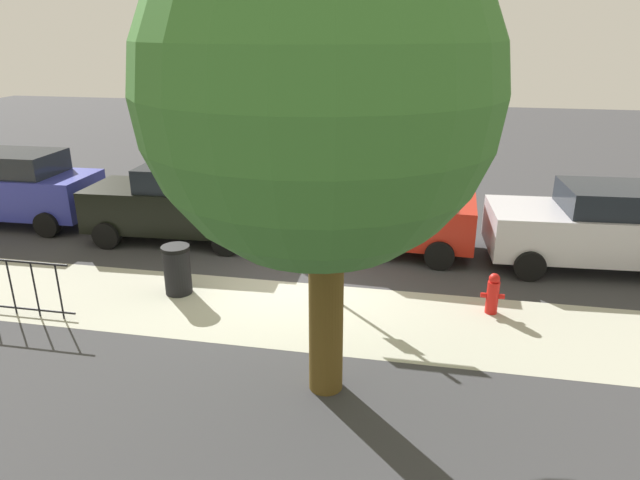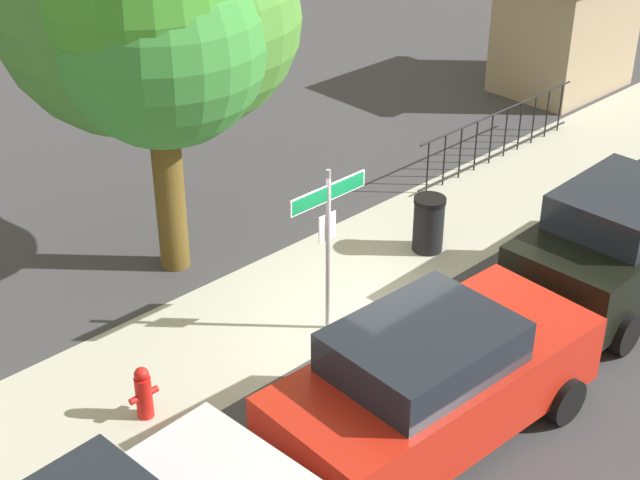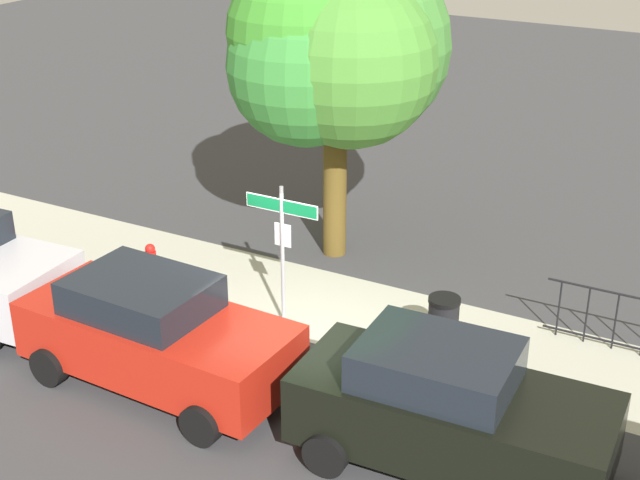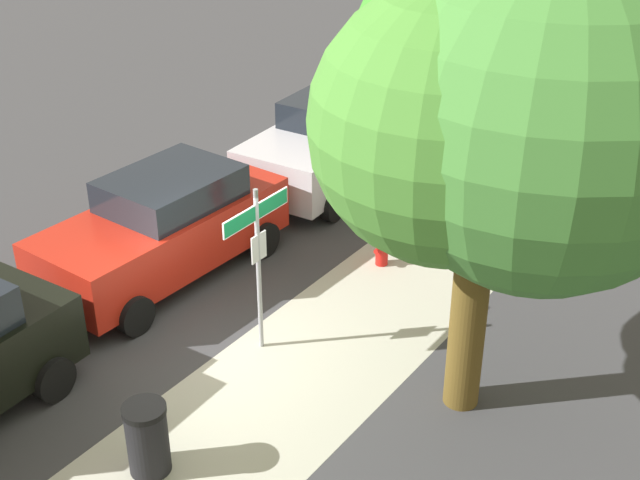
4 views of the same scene
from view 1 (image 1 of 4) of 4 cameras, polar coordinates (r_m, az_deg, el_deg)
ground_plane at (r=11.67m, az=-1.50°, el=-4.36°), size 60.00×60.00×0.00m
sidewalk_strip at (r=11.15m, az=-13.12°, el=-6.16°), size 24.00×2.60×0.00m
street_sign at (r=10.57m, az=0.55°, el=3.43°), size 1.41×0.07×2.62m
shade_tree at (r=7.00m, az=0.93°, el=15.15°), size 4.14×4.81×6.26m
car_silver at (r=13.57m, az=26.41°, el=1.21°), size 4.68×2.34×1.81m
car_red at (r=13.24m, az=5.86°, el=2.83°), size 4.52×2.18×1.80m
car_black at (r=14.23m, az=-13.89°, el=3.69°), size 4.37×2.15×1.87m
car_blue at (r=17.04m, az=-28.31°, el=4.63°), size 4.37×2.09×1.92m
fire_hydrant at (r=10.81m, az=16.94°, el=-5.17°), size 0.42×0.22×0.78m
trash_bin at (r=11.41m, az=-14.13°, el=-2.89°), size 0.55×0.55×0.98m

